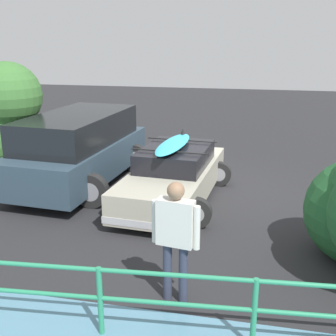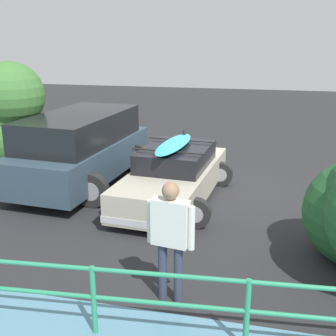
% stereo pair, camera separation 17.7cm
% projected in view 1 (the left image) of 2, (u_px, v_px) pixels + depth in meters
% --- Properties ---
extents(ground_plane, '(44.00, 44.00, 0.02)m').
position_uv_depth(ground_plane, '(205.00, 191.00, 10.31)').
color(ground_plane, '#28282B').
rests_on(ground_plane, ground).
extents(sedan_car, '(2.46, 4.29, 1.50)m').
position_uv_depth(sedan_car, '(174.00, 175.00, 9.56)').
color(sedan_car, '#B7B29E').
rests_on(sedan_car, ground).
extents(suv_car, '(2.91, 4.80, 1.80)m').
position_uv_depth(suv_car, '(79.00, 148.00, 10.54)').
color(suv_car, '#334756').
rests_on(suv_car, ground).
extents(person_bystander, '(0.68, 0.28, 1.77)m').
position_uv_depth(person_bystander, '(176.00, 232.00, 5.68)').
color(person_bystander, '#33384C').
rests_on(person_bystander, ground).
extents(railing_fence, '(7.50, 0.65, 0.93)m').
position_uv_depth(railing_fence, '(100.00, 290.00, 5.13)').
color(railing_fence, '#2D9366').
rests_on(railing_fence, ground).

